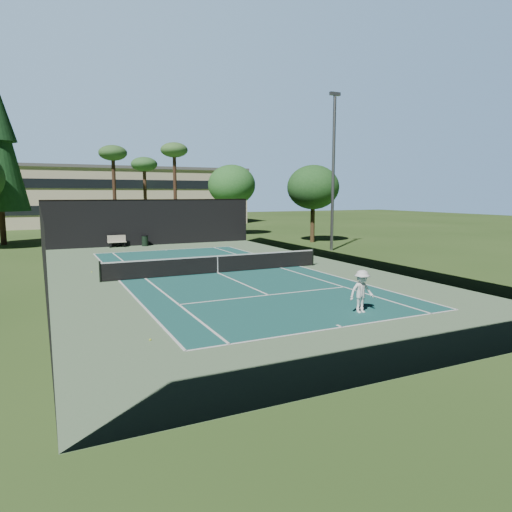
{
  "coord_description": "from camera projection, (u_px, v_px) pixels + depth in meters",
  "views": [
    {
      "loc": [
        -9.07,
        -24.14,
        4.5
      ],
      "look_at": [
        1.0,
        -3.0,
        1.3
      ],
      "focal_mm": 32.0,
      "sensor_mm": 36.0,
      "label": 1
    }
  ],
  "objects": [
    {
      "name": "ground",
      "position": [
        218.0,
        273.0,
        26.07
      ],
      "size": [
        160.0,
        160.0,
        0.0
      ],
      "primitive_type": "plane",
      "color": "#314F1D",
      "rests_on": "ground"
    },
    {
      "name": "apron_slab",
      "position": [
        218.0,
        273.0,
        26.07
      ],
      "size": [
        18.0,
        32.0,
        0.01
      ],
      "primitive_type": "cube",
      "color": "#60815A",
      "rests_on": "ground"
    },
    {
      "name": "court_surface",
      "position": [
        218.0,
        273.0,
        26.07
      ],
      "size": [
        10.97,
        23.77,
        0.01
      ],
      "primitive_type": "cube",
      "color": "#1B5852",
      "rests_on": "ground"
    },
    {
      "name": "court_lines",
      "position": [
        218.0,
        273.0,
        26.07
      ],
      "size": [
        11.07,
        23.87,
        0.01
      ],
      "color": "white",
      "rests_on": "ground"
    },
    {
      "name": "tennis_net",
      "position": [
        218.0,
        263.0,
        25.99
      ],
      "size": [
        12.9,
        0.1,
        1.1
      ],
      "color": "black",
      "rests_on": "ground"
    },
    {
      "name": "fence",
      "position": [
        217.0,
        238.0,
        25.85
      ],
      "size": [
        18.04,
        32.05,
        4.03
      ],
      "color": "black",
      "rests_on": "ground"
    },
    {
      "name": "player",
      "position": [
        362.0,
        292.0,
        17.29
      ],
      "size": [
        1.07,
        0.63,
        1.65
      ],
      "primitive_type": "imported",
      "rotation": [
        0.0,
        0.0,
        -0.02
      ],
      "color": "white",
      "rests_on": "ground"
    },
    {
      "name": "tennis_ball_a",
      "position": [
        150.0,
        340.0,
        14.07
      ],
      "size": [
        0.07,
        0.07,
        0.07
      ],
      "primitive_type": "sphere",
      "color": "#C7D530",
      "rests_on": "ground"
    },
    {
      "name": "tennis_ball_b",
      "position": [
        155.0,
        272.0,
        26.23
      ],
      "size": [
        0.07,
        0.07,
        0.07
      ],
      "primitive_type": "sphere",
      "color": "#CAD12F",
      "rests_on": "ground"
    },
    {
      "name": "tennis_ball_c",
      "position": [
        241.0,
        260.0,
        31.17
      ],
      "size": [
        0.06,
        0.06,
        0.06
      ],
      "primitive_type": "sphere",
      "color": "#CAE133",
      "rests_on": "ground"
    },
    {
      "name": "tennis_ball_d",
      "position": [
        92.0,
        272.0,
        26.26
      ],
      "size": [
        0.07,
        0.07,
        0.07
      ],
      "primitive_type": "sphere",
      "color": "#D0EF36",
      "rests_on": "ground"
    },
    {
      "name": "park_bench",
      "position": [
        117.0,
        241.0,
        38.53
      ],
      "size": [
        1.5,
        0.45,
        1.02
      ],
      "color": "beige",
      "rests_on": "ground"
    },
    {
      "name": "trash_bin",
      "position": [
        145.0,
        241.0,
        39.41
      ],
      "size": [
        0.56,
        0.56,
        0.95
      ],
      "color": "black",
      "rests_on": "ground"
    },
    {
      "name": "palm_a",
      "position": [
        113.0,
        157.0,
        45.57
      ],
      "size": [
        2.8,
        2.8,
        9.32
      ],
      "color": "#40291B",
      "rests_on": "ground"
    },
    {
      "name": "palm_b",
      "position": [
        144.0,
        167.0,
        48.96
      ],
      "size": [
        2.8,
        2.8,
        8.42
      ],
      "color": "#4E3221",
      "rests_on": "ground"
    },
    {
      "name": "palm_c",
      "position": [
        174.0,
        154.0,
        47.18
      ],
      "size": [
        2.8,
        2.8,
        9.77
      ],
      "color": "#41291C",
      "rests_on": "ground"
    },
    {
      "name": "decid_tree_a",
      "position": [
        232.0,
        185.0,
        49.27
      ],
      "size": [
        5.12,
        5.12,
        7.62
      ],
      "color": "#48301F",
      "rests_on": "ground"
    },
    {
      "name": "decid_tree_b",
      "position": [
        313.0,
        187.0,
        42.08
      ],
      "size": [
        4.8,
        4.8,
        7.14
      ],
      "color": "#4F3A22",
      "rests_on": "ground"
    },
    {
      "name": "campus_building",
      "position": [
        106.0,
        196.0,
        66.62
      ],
      "size": [
        40.5,
        12.5,
        8.3
      ],
      "color": "beige",
      "rests_on": "ground"
    },
    {
      "name": "light_pole",
      "position": [
        333.0,
        169.0,
        35.67
      ],
      "size": [
        0.9,
        0.25,
        12.22
      ],
      "color": "gray",
      "rests_on": "ground"
    }
  ]
}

